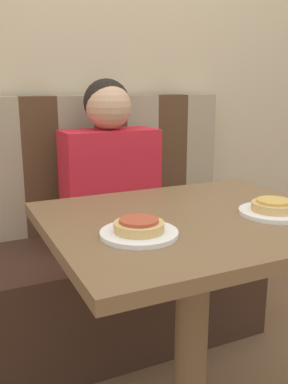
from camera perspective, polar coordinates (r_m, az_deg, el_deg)
wall_back at (r=2.10m, az=-8.27°, el=18.45°), size 7.00×0.05×2.60m
booth_seat at (r=2.00m, az=-4.25°, el=-12.84°), size 1.31×0.56×0.47m
booth_backrest at (r=2.03m, az=-6.92°, el=3.86°), size 1.31×0.09×0.62m
dining_table at (r=1.26m, az=6.65°, el=-8.55°), size 0.82×0.69×0.78m
person at (r=1.81m, az=-4.62°, el=3.57°), size 0.40×0.21×0.70m
plate_left at (r=1.05m, az=-0.67°, el=-5.55°), size 0.19×0.19×0.01m
plate_right at (r=1.28m, az=16.82°, el=-2.60°), size 0.19×0.19×0.01m
pizza_left at (r=1.05m, az=-0.67°, el=-4.50°), size 0.12×0.12×0.03m
pizza_right at (r=1.27m, az=16.89°, el=-1.73°), size 0.12×0.12×0.03m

